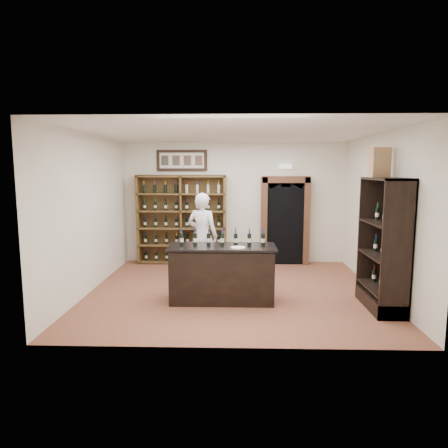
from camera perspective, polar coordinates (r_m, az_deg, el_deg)
The scene contains 21 objects.
floor at distance 7.84m, azimuth 1.36°, elevation -9.51°, with size 5.50×5.50×0.00m, color brown.
ceiling at distance 7.51m, azimuth 1.43°, elevation 12.91°, with size 5.50×5.50×0.00m, color white.
wall_back at distance 10.02m, azimuth 1.47°, elevation 3.04°, with size 5.50×0.04×3.00m, color white.
wall_left at distance 8.03m, azimuth -18.65°, elevation 1.45°, with size 0.04×5.00×3.00m, color white.
wall_right at distance 8.00m, azimuth 21.50°, elevation 1.29°, with size 0.04×5.00×3.00m, color white.
wine_shelf at distance 9.98m, azimuth -6.02°, elevation 0.67°, with size 2.20×0.38×2.20m.
framed_picture at distance 10.04m, azimuth -6.04°, elevation 9.01°, with size 1.25×0.04×0.52m, color black.
arched_doorway at distance 9.96m, azimuth 8.68°, elevation 0.83°, with size 1.17×0.35×2.17m.
emergency_light at distance 9.97m, azimuth 8.76°, elevation 8.11°, with size 0.30×0.10×0.10m, color white.
tasting_counter at distance 7.13m, azimuth -0.28°, elevation -7.14°, with size 1.88×0.78×1.00m.
counter_bottle_0 at distance 7.11m, azimuth -6.08°, elevation -2.15°, with size 0.07×0.07×0.30m.
counter_bottle_1 at distance 7.09m, azimuth -4.15°, elevation -2.16°, with size 0.07×0.07×0.30m.
counter_bottle_2 at distance 7.07m, azimuth -2.22°, elevation -2.18°, with size 0.07×0.07×0.30m.
counter_bottle_3 at distance 7.05m, azimuth -0.27°, elevation -2.19°, with size 0.07×0.07×0.30m.
counter_bottle_4 at distance 7.05m, azimuth 1.68°, elevation -2.20°, with size 0.07×0.07×0.30m.
counter_bottle_5 at distance 7.05m, azimuth 3.63°, elevation -2.20°, with size 0.07×0.07×0.30m.
counter_bottle_6 at distance 7.07m, azimuth 5.58°, elevation -2.21°, with size 0.07×0.07×0.30m.
side_cabinet at distance 7.21m, azimuth 21.93°, elevation -5.41°, with size 0.48×1.20×2.20m.
shopkeeper at distance 8.54m, azimuth -3.09°, elevation -1.70°, with size 0.67×0.44×1.85m, color white.
plate at distance 6.80m, azimuth 2.01°, elevation -3.40°, with size 0.25×0.25×0.02m, color silver.
wine_crate at distance 7.33m, azimuth 21.36°, elevation 8.21°, with size 0.36×0.15×0.50m, color tan.
Camera 1 is at (0.04, -7.48, 2.33)m, focal length 32.00 mm.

